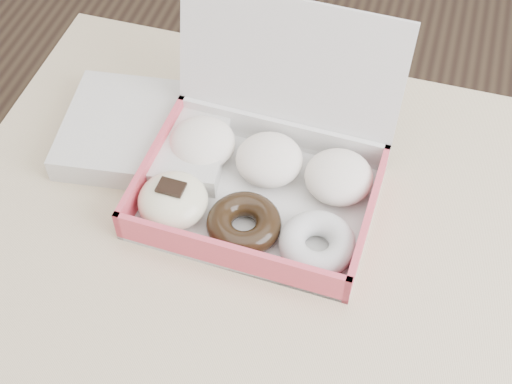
# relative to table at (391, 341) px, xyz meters

# --- Properties ---
(table) EXTENTS (1.20, 0.80, 0.75)m
(table) POSITION_rel_table_xyz_m (0.00, 0.00, 0.00)
(table) COLOR tan
(table) RESTS_ON ground
(donut_box) EXTENTS (0.31, 0.27, 0.22)m
(donut_box) POSITION_rel_table_xyz_m (-0.21, 0.12, 0.11)
(donut_box) COLOR silver
(donut_box) RESTS_ON table
(newspapers) EXTENTS (0.25, 0.21, 0.04)m
(newspapers) POSITION_rel_table_xyz_m (-0.38, 0.17, 0.10)
(newspapers) COLOR silver
(newspapers) RESTS_ON table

